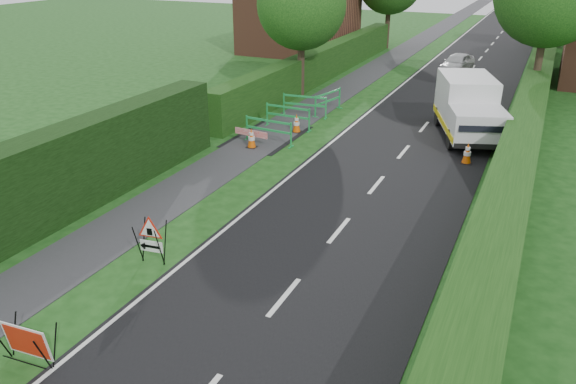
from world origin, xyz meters
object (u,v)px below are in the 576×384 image
(triangle_sign, at_px, (149,236))
(works_van, at_px, (468,107))
(red_rect_sign, at_px, (27,342))
(hatchback_car, at_px, (457,63))

(triangle_sign, distance_m, works_van, 14.60)
(red_rect_sign, bearing_deg, triangle_sign, 88.51)
(triangle_sign, xyz_separation_m, hatchback_car, (2.81, 26.31, -0.18))
(red_rect_sign, distance_m, triangle_sign, 3.88)
(red_rect_sign, bearing_deg, hatchback_car, 80.65)
(red_rect_sign, distance_m, works_van, 18.20)
(triangle_sign, bearing_deg, red_rect_sign, -94.58)
(red_rect_sign, relative_size, works_van, 0.19)
(triangle_sign, xyz_separation_m, works_van, (5.32, 13.58, 0.47))
(red_rect_sign, xyz_separation_m, hatchback_car, (2.61, 30.18, 0.08))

